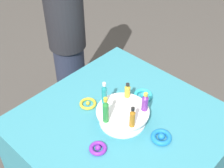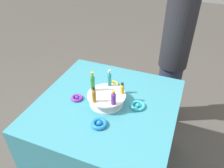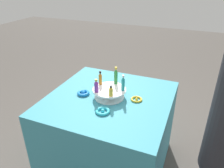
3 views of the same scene
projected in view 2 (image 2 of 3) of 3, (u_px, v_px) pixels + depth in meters
name	position (u px, v px, depth m)	size (l,w,h in m)	color
ground_plane	(108.00, 165.00, 2.00)	(12.00, 12.00, 0.00)	#4C4742
party_table	(107.00, 138.00, 1.78)	(0.98, 0.98, 0.75)	teal
display_stand	(107.00, 98.00, 1.54)	(0.27, 0.27, 0.08)	white
bottle_gold	(122.00, 89.00, 1.51)	(0.03, 0.03, 0.09)	gold
bottle_teal	(109.00, 79.00, 1.57)	(0.03, 0.03, 0.13)	teal
bottle_green	(93.00, 82.00, 1.52)	(0.03, 0.03, 0.15)	#288438
bottle_amber	(94.00, 95.00, 1.42)	(0.03, 0.03, 0.12)	#AD6B19
bottle_purple	(113.00, 98.00, 1.41)	(0.03, 0.03, 0.11)	#702D93
ribbon_bow_teal	(138.00, 106.00, 1.52)	(0.11, 0.11, 0.03)	#2DB7CC
ribbon_bow_gold	(113.00, 84.00, 1.73)	(0.09, 0.09, 0.02)	gold
ribbon_bow_purple	(77.00, 98.00, 1.59)	(0.09, 0.09, 0.03)	purple
ribbon_bow_blue	(99.00, 124.00, 1.38)	(0.10, 0.10, 0.04)	blue
person_figure	(174.00, 52.00, 2.07)	(0.27, 0.27, 1.60)	#282D42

